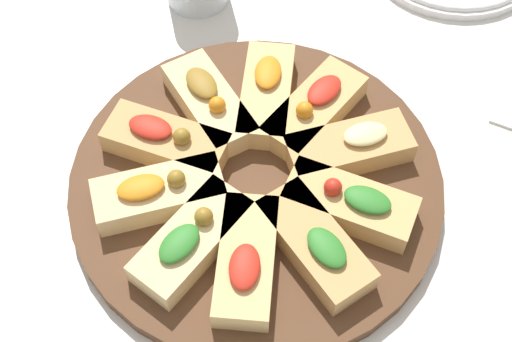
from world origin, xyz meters
name	(u,v)px	position (x,y,z in m)	size (l,w,h in m)	color
ground_plane	(256,188)	(0.00, 0.00, 0.00)	(3.00, 3.00, 0.00)	silver
serving_board	(256,183)	(0.00, 0.00, 0.01)	(0.36, 0.36, 0.02)	#51331E
focaccia_slice_0	(209,103)	(0.02, 0.09, 0.03)	(0.07, 0.13, 0.04)	#E5C689
focaccia_slice_1	(166,141)	(-0.04, 0.08, 0.03)	(0.09, 0.13, 0.04)	tan
focaccia_slice_2	(158,193)	(-0.08, 0.04, 0.03)	(0.13, 0.10, 0.04)	#E5C689
focaccia_slice_3	(192,240)	(-0.09, -0.01, 0.03)	(0.12, 0.06, 0.04)	#E5C689
focaccia_slice_4	(246,260)	(-0.07, -0.06, 0.03)	(0.12, 0.11, 0.03)	#DBB775
focaccia_slice_5	(316,244)	(-0.02, -0.09, 0.03)	(0.07, 0.12, 0.03)	tan
focaccia_slice_6	(350,203)	(0.04, -0.09, 0.03)	(0.09, 0.13, 0.04)	tan
focaccia_slice_7	(350,147)	(0.08, -0.04, 0.03)	(0.13, 0.10, 0.03)	tan
focaccia_slice_8	(315,109)	(0.09, 0.01, 0.03)	(0.12, 0.06, 0.04)	tan
focaccia_slice_9	(266,93)	(0.07, 0.06, 0.03)	(0.12, 0.11, 0.03)	#DBB775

